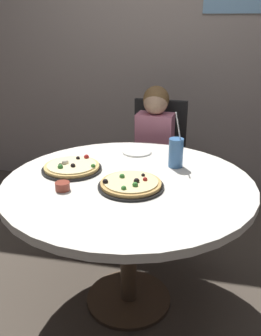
% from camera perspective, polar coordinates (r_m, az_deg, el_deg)
% --- Properties ---
extents(ground_plane, '(8.00, 8.00, 0.00)m').
position_cam_1_polar(ground_plane, '(2.27, -0.29, -19.58)').
color(ground_plane, '#4C4238').
extents(wall_with_window, '(5.20, 0.14, 2.90)m').
position_cam_1_polar(wall_with_window, '(3.39, 6.44, 20.84)').
color(wall_with_window, '#A8998E').
rests_on(wall_with_window, ground_plane).
extents(dining_table, '(1.27, 1.27, 0.75)m').
position_cam_1_polar(dining_table, '(1.90, -0.32, -4.53)').
color(dining_table, silver).
rests_on(dining_table, ground_plane).
extents(chair_wooden, '(0.42, 0.42, 0.95)m').
position_cam_1_polar(chair_wooden, '(2.84, 4.12, 1.76)').
color(chair_wooden, black).
rests_on(chair_wooden, ground_plane).
extents(diner_child, '(0.27, 0.42, 1.08)m').
position_cam_1_polar(diner_child, '(2.69, 3.31, -0.45)').
color(diner_child, '#3F4766').
rests_on(diner_child, ground_plane).
extents(pizza_veggie, '(0.32, 0.32, 0.05)m').
position_cam_1_polar(pizza_veggie, '(1.78, 0.04, -2.54)').
color(pizza_veggie, black).
rests_on(pizza_veggie, dining_table).
extents(pizza_cheese, '(0.32, 0.32, 0.05)m').
position_cam_1_polar(pizza_cheese, '(2.01, -9.04, 0.12)').
color(pizza_cheese, black).
rests_on(pizza_cheese, dining_table).
extents(soda_cup, '(0.08, 0.08, 0.31)m').
position_cam_1_polar(soda_cup, '(2.03, 7.02, 2.38)').
color(soda_cup, '#3F72B2').
rests_on(soda_cup, dining_table).
extents(sauce_bowl, '(0.07, 0.07, 0.04)m').
position_cam_1_polar(sauce_bowl, '(1.78, -10.44, -2.78)').
color(sauce_bowl, brown).
rests_on(sauce_bowl, dining_table).
extents(plate_small, '(0.18, 0.18, 0.01)m').
position_cam_1_polar(plate_small, '(2.26, 0.97, 2.52)').
color(plate_small, white).
rests_on(plate_small, dining_table).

